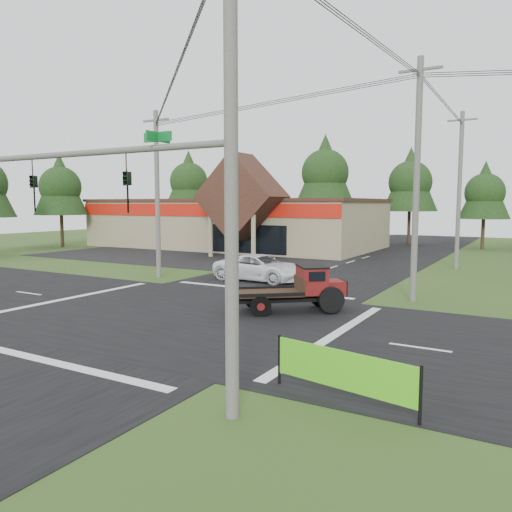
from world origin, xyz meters
The scene contains 19 objects.
ground centered at (0.00, 0.00, 0.00)m, with size 120.00×120.00×0.00m, color #2C491A.
road_ns centered at (0.00, 0.00, 0.01)m, with size 12.00×120.00×0.02m, color black.
road_ew centered at (0.00, 0.00, 0.01)m, with size 120.00×12.00×0.02m, color black.
parking_apron centered at (-14.00, 19.00, 0.01)m, with size 28.00×14.00×0.02m, color black.
cvs_building centered at (-15.70, 29.57, 2.78)m, with size 30.40×18.20×9.19m.
traffic_signal_mast centered at (5.82, -7.50, 4.43)m, with size 8.12×0.24×7.00m.
utility_pole_nr centered at (7.50, -7.50, 5.64)m, with size 2.00×0.30×11.00m.
utility_pole_nw centered at (-8.00, 8.00, 5.39)m, with size 2.00×0.30×10.50m.
utility_pole_ne centered at (8.00, 8.00, 5.89)m, with size 2.00×0.30×11.50m.
utility_pole_n centered at (8.00, 22.00, 5.74)m, with size 2.00×0.30×11.20m.
tree_row_a centered at (-30.00, 40.00, 8.05)m, with size 6.72×6.72×12.12m.
tree_row_b centered at (-20.00, 42.00, 6.70)m, with size 5.60×5.60×10.10m.
tree_row_c centered at (-10.00, 41.00, 8.72)m, with size 7.28×7.28×13.13m.
tree_row_d centered at (0.00, 42.00, 7.38)m, with size 6.16×6.16×11.11m.
tree_row_e centered at (8.00, 40.00, 6.03)m, with size 5.04×5.04×9.09m.
tree_side_w centered at (-32.00, 20.00, 6.70)m, with size 5.60×5.60×10.10m.
antique_flatbed_truck centered at (3.85, 2.89, 1.03)m, with size 1.88×4.94×2.06m, color #500B0E, non-canonical shape.
roadside_banner centered at (9.35, -5.54, 0.66)m, with size 3.89×0.11×1.33m, color #4EBD19, non-canonical shape.
white_pickup centered at (-1.63, 9.94, 0.80)m, with size 2.66×5.76×1.60m, color white.
Camera 1 is at (13.26, -16.49, 4.73)m, focal length 35.00 mm.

